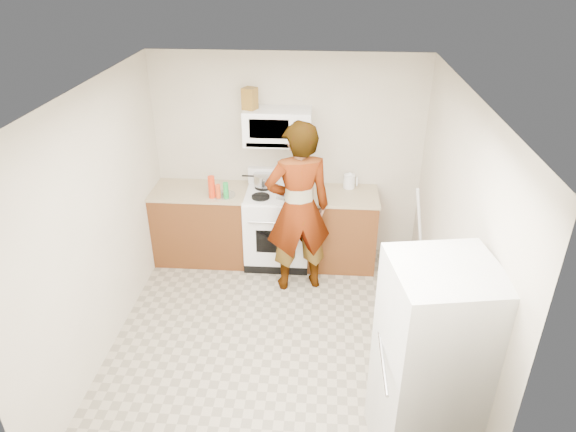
# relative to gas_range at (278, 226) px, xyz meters

# --- Properties ---
(floor) EXTENTS (3.60, 3.60, 0.00)m
(floor) POSITION_rel_gas_range_xyz_m (0.10, -1.48, -0.49)
(floor) COLOR gray
(floor) RESTS_ON ground
(back_wall) EXTENTS (3.20, 0.02, 2.50)m
(back_wall) POSITION_rel_gas_range_xyz_m (0.10, 0.31, 0.76)
(back_wall) COLOR beige
(back_wall) RESTS_ON floor
(right_wall) EXTENTS (0.02, 3.60, 2.50)m
(right_wall) POSITION_rel_gas_range_xyz_m (1.69, -1.48, 0.76)
(right_wall) COLOR beige
(right_wall) RESTS_ON floor
(cabinet_left) EXTENTS (1.12, 0.62, 0.90)m
(cabinet_left) POSITION_rel_gas_range_xyz_m (-0.94, 0.01, -0.04)
(cabinet_left) COLOR #642E17
(cabinet_left) RESTS_ON floor
(counter_left) EXTENTS (1.14, 0.64, 0.03)m
(counter_left) POSITION_rel_gas_range_xyz_m (-0.94, 0.01, 0.43)
(counter_left) COLOR tan
(counter_left) RESTS_ON cabinet_left
(cabinet_right) EXTENTS (0.80, 0.62, 0.90)m
(cabinet_right) POSITION_rel_gas_range_xyz_m (0.78, 0.01, -0.04)
(cabinet_right) COLOR #642E17
(cabinet_right) RESTS_ON floor
(counter_right) EXTENTS (0.82, 0.64, 0.03)m
(counter_right) POSITION_rel_gas_range_xyz_m (0.78, 0.01, 0.43)
(counter_right) COLOR tan
(counter_right) RESTS_ON cabinet_right
(gas_range) EXTENTS (0.76, 0.65, 1.13)m
(gas_range) POSITION_rel_gas_range_xyz_m (0.00, 0.00, 0.00)
(gas_range) COLOR white
(gas_range) RESTS_ON floor
(microwave) EXTENTS (0.76, 0.38, 0.40)m
(microwave) POSITION_rel_gas_range_xyz_m (0.00, 0.13, 1.21)
(microwave) COLOR white
(microwave) RESTS_ON back_wall
(person) EXTENTS (0.82, 0.65, 1.98)m
(person) POSITION_rel_gas_range_xyz_m (0.28, -0.52, 0.51)
(person) COLOR tan
(person) RESTS_ON floor
(fridge) EXTENTS (0.81, 0.81, 1.70)m
(fridge) POSITION_rel_gas_range_xyz_m (1.35, -2.66, 0.36)
(fridge) COLOR white
(fridge) RESTS_ON floor
(kettle) EXTENTS (0.15, 0.15, 0.17)m
(kettle) POSITION_rel_gas_range_xyz_m (0.85, 0.20, 0.53)
(kettle) COLOR white
(kettle) RESTS_ON counter_right
(jug) EXTENTS (0.18, 0.18, 0.24)m
(jug) POSITION_rel_gas_range_xyz_m (-0.30, 0.11, 1.53)
(jug) COLOR brown
(jug) RESTS_ON microwave
(saucepan) EXTENTS (0.30, 0.30, 0.13)m
(saucepan) POSITION_rel_gas_range_xyz_m (-0.18, 0.16, 0.54)
(saucepan) COLOR #BDBCC1
(saucepan) RESTS_ON gas_range
(tray) EXTENTS (0.29, 0.24, 0.05)m
(tray) POSITION_rel_gas_range_xyz_m (0.14, -0.15, 0.47)
(tray) COLOR white
(tray) RESTS_ON gas_range
(bottle_spray) EXTENTS (0.08, 0.08, 0.26)m
(bottle_spray) POSITION_rel_gas_range_xyz_m (-0.74, -0.19, 0.58)
(bottle_spray) COLOR red
(bottle_spray) RESTS_ON counter_left
(bottle_hot_sauce) EXTENTS (0.07, 0.07, 0.17)m
(bottle_hot_sauce) POSITION_rel_gas_range_xyz_m (-0.66, -0.21, 0.54)
(bottle_hot_sauce) COLOR #D74217
(bottle_hot_sauce) RESTS_ON counter_left
(bottle_green_cap) EXTENTS (0.08, 0.08, 0.20)m
(bottle_green_cap) POSITION_rel_gas_range_xyz_m (-0.57, -0.21, 0.55)
(bottle_green_cap) COLOR green
(bottle_green_cap) RESTS_ON counter_left
(pot_lid) EXTENTS (0.31, 0.31, 0.01)m
(pot_lid) POSITION_rel_gas_range_xyz_m (-0.61, -0.13, 0.46)
(pot_lid) COLOR silver
(pot_lid) RESTS_ON counter_left
(broom) EXTENTS (0.28, 0.15, 1.35)m
(broom) POSITION_rel_gas_range_xyz_m (1.61, -0.65, 0.20)
(broom) COLOR silver
(broom) RESTS_ON floor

